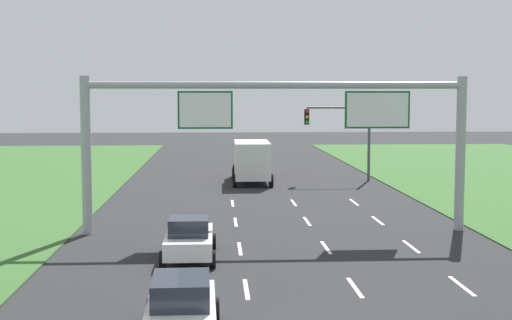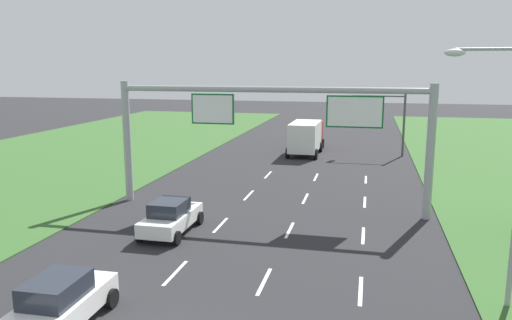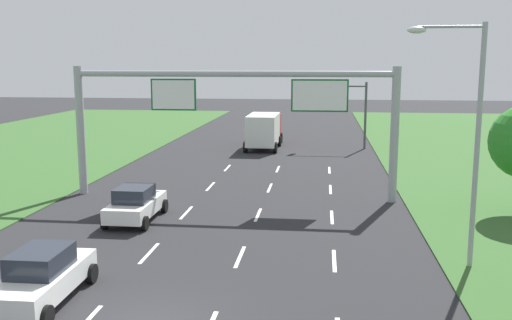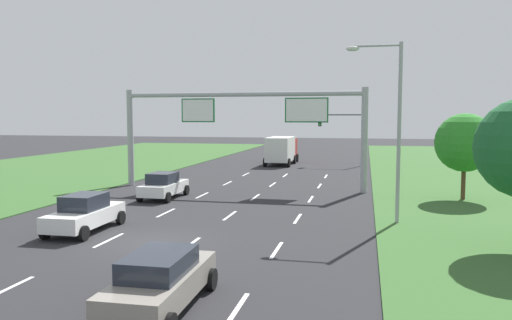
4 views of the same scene
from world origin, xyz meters
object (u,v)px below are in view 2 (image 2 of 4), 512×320
(car_near_red, at_px, (57,305))
(sign_gantry, at_px, (273,122))
(box_truck, at_px, (307,136))
(car_lead_silver, at_px, (171,217))
(street_lamp, at_px, (509,155))
(traffic_light_mast, at_px, (382,112))

(car_near_red, height_order, sign_gantry, sign_gantry)
(box_truck, relative_size, sign_gantry, 0.43)
(car_near_red, distance_m, car_lead_silver, 9.10)
(street_lamp, bearing_deg, box_truck, 109.31)
(box_truck, height_order, street_lamp, street_lamp)
(traffic_light_mast, bearing_deg, car_lead_silver, -112.95)
(car_lead_silver, height_order, traffic_light_mast, traffic_light_mast)
(sign_gantry, bearing_deg, street_lamp, -45.45)
(box_truck, xyz_separation_m, street_lamp, (9.81, -28.00, 3.47))
(car_near_red, xyz_separation_m, traffic_light_mast, (9.93, 32.85, 3.06))
(car_near_red, distance_m, sign_gantry, 15.20)
(car_lead_silver, relative_size, traffic_light_mast, 0.75)
(car_near_red, relative_size, car_lead_silver, 1.05)
(sign_gantry, height_order, street_lamp, street_lamp)
(traffic_light_mast, distance_m, street_lamp, 28.48)
(car_lead_silver, height_order, street_lamp, street_lamp)
(sign_gantry, bearing_deg, traffic_light_mast, 71.87)
(street_lamp, bearing_deg, traffic_light_mast, 96.62)
(box_truck, xyz_separation_m, traffic_light_mast, (6.53, 0.26, 2.25))
(sign_gantry, bearing_deg, car_near_red, -105.05)
(box_truck, height_order, traffic_light_mast, traffic_light_mast)
(traffic_light_mast, bearing_deg, street_lamp, -83.38)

